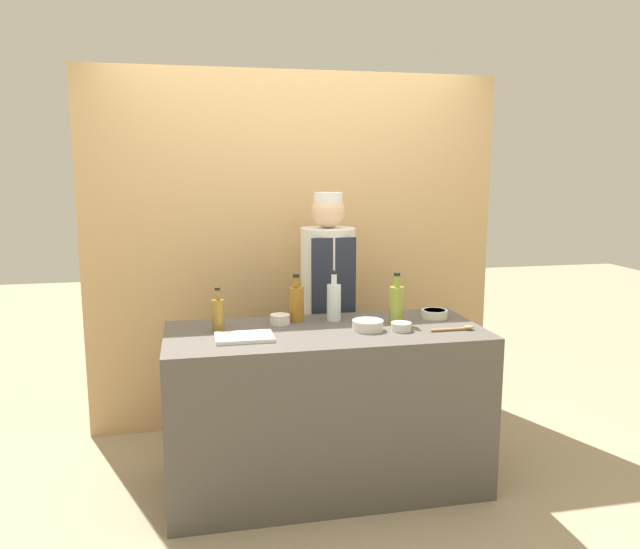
{
  "coord_description": "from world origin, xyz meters",
  "views": [
    {
      "loc": [
        -0.71,
        -3.21,
        1.76
      ],
      "look_at": [
        0.0,
        0.15,
        1.18
      ],
      "focal_mm": 35.0,
      "sensor_mm": 36.0,
      "label": 1
    }
  ],
  "objects_px": {
    "sauce_bowl_red": "(401,326)",
    "chef_center": "(328,309)",
    "sauce_bowl_yellow": "(434,313)",
    "bottle_clear": "(334,301)",
    "wooden_spoon": "(458,328)",
    "bottle_amber": "(296,303)",
    "bottle_vinegar": "(218,314)",
    "bottle_oil": "(396,304)",
    "sauce_bowl_brown": "(368,325)",
    "cutting_board": "(244,337)",
    "sauce_bowl_white": "(280,319)"
  },
  "relations": [
    {
      "from": "sauce_bowl_white",
      "to": "bottle_amber",
      "type": "relative_size",
      "value": 0.41
    },
    {
      "from": "sauce_bowl_white",
      "to": "bottle_amber",
      "type": "distance_m",
      "value": 0.14
    },
    {
      "from": "wooden_spoon",
      "to": "bottle_amber",
      "type": "bearing_deg",
      "value": 154.44
    },
    {
      "from": "sauce_bowl_white",
      "to": "bottle_oil",
      "type": "height_order",
      "value": "bottle_oil"
    },
    {
      "from": "bottle_vinegar",
      "to": "wooden_spoon",
      "type": "xyz_separation_m",
      "value": [
        1.27,
        -0.26,
        -0.08
      ]
    },
    {
      "from": "sauce_bowl_yellow",
      "to": "bottle_clear",
      "type": "xyz_separation_m",
      "value": [
        -0.59,
        0.06,
        0.09
      ]
    },
    {
      "from": "bottle_clear",
      "to": "chef_center",
      "type": "relative_size",
      "value": 0.18
    },
    {
      "from": "sauce_bowl_red",
      "to": "bottle_amber",
      "type": "height_order",
      "value": "bottle_amber"
    },
    {
      "from": "sauce_bowl_yellow",
      "to": "bottle_amber",
      "type": "relative_size",
      "value": 0.56
    },
    {
      "from": "sauce_bowl_brown",
      "to": "sauce_bowl_red",
      "type": "height_order",
      "value": "sauce_bowl_brown"
    },
    {
      "from": "sauce_bowl_red",
      "to": "cutting_board",
      "type": "distance_m",
      "value": 0.85
    },
    {
      "from": "sauce_bowl_red",
      "to": "bottle_oil",
      "type": "relative_size",
      "value": 0.38
    },
    {
      "from": "cutting_board",
      "to": "bottle_amber",
      "type": "xyz_separation_m",
      "value": [
        0.33,
        0.33,
        0.1
      ]
    },
    {
      "from": "bottle_vinegar",
      "to": "cutting_board",
      "type": "bearing_deg",
      "value": -58.32
    },
    {
      "from": "sauce_bowl_brown",
      "to": "chef_center",
      "type": "height_order",
      "value": "chef_center"
    },
    {
      "from": "cutting_board",
      "to": "wooden_spoon",
      "type": "distance_m",
      "value": 1.15
    },
    {
      "from": "chef_center",
      "to": "cutting_board",
      "type": "bearing_deg",
      "value": -130.87
    },
    {
      "from": "bottle_oil",
      "to": "chef_center",
      "type": "xyz_separation_m",
      "value": [
        -0.28,
        0.53,
        -0.13
      ]
    },
    {
      "from": "chef_center",
      "to": "bottle_vinegar",
      "type": "bearing_deg",
      "value": -145.66
    },
    {
      "from": "sauce_bowl_red",
      "to": "sauce_bowl_brown",
      "type": "bearing_deg",
      "value": 164.57
    },
    {
      "from": "sauce_bowl_red",
      "to": "cutting_board",
      "type": "height_order",
      "value": "sauce_bowl_red"
    },
    {
      "from": "bottle_vinegar",
      "to": "bottle_clear",
      "type": "xyz_separation_m",
      "value": [
        0.66,
        0.1,
        0.02
      ]
    },
    {
      "from": "sauce_bowl_yellow",
      "to": "cutting_board",
      "type": "distance_m",
      "value": 1.16
    },
    {
      "from": "sauce_bowl_brown",
      "to": "wooden_spoon",
      "type": "height_order",
      "value": "sauce_bowl_brown"
    },
    {
      "from": "cutting_board",
      "to": "sauce_bowl_red",
      "type": "bearing_deg",
      "value": -0.31
    },
    {
      "from": "bottle_vinegar",
      "to": "bottle_clear",
      "type": "height_order",
      "value": "bottle_clear"
    },
    {
      "from": "cutting_board",
      "to": "bottle_amber",
      "type": "distance_m",
      "value": 0.47
    },
    {
      "from": "sauce_bowl_yellow",
      "to": "sauce_bowl_red",
      "type": "height_order",
      "value": "sauce_bowl_yellow"
    },
    {
      "from": "bottle_clear",
      "to": "sauce_bowl_yellow",
      "type": "bearing_deg",
      "value": -6.06
    },
    {
      "from": "cutting_board",
      "to": "bottle_oil",
      "type": "xyz_separation_m",
      "value": [
        0.87,
        0.16,
        0.1
      ]
    },
    {
      "from": "sauce_bowl_red",
      "to": "chef_center",
      "type": "bearing_deg",
      "value": 109.97
    },
    {
      "from": "sauce_bowl_yellow",
      "to": "chef_center",
      "type": "height_order",
      "value": "chef_center"
    },
    {
      "from": "sauce_bowl_yellow",
      "to": "bottle_vinegar",
      "type": "distance_m",
      "value": 1.26
    },
    {
      "from": "cutting_board",
      "to": "chef_center",
      "type": "distance_m",
      "value": 0.91
    },
    {
      "from": "bottle_clear",
      "to": "bottle_oil",
      "type": "bearing_deg",
      "value": -23.18
    },
    {
      "from": "sauce_bowl_yellow",
      "to": "bottle_amber",
      "type": "xyz_separation_m",
      "value": [
        -0.81,
        0.09,
        0.08
      ]
    },
    {
      "from": "sauce_bowl_white",
      "to": "wooden_spoon",
      "type": "xyz_separation_m",
      "value": [
        0.93,
        -0.34,
        -0.02
      ]
    },
    {
      "from": "sauce_bowl_red",
      "to": "bottle_clear",
      "type": "bearing_deg",
      "value": 134.97
    },
    {
      "from": "sauce_bowl_white",
      "to": "sauce_bowl_red",
      "type": "bearing_deg",
      "value": -24.13
    },
    {
      "from": "bottle_vinegar",
      "to": "bottle_clear",
      "type": "relative_size",
      "value": 0.82
    },
    {
      "from": "sauce_bowl_red",
      "to": "chef_center",
      "type": "distance_m",
      "value": 0.74
    },
    {
      "from": "sauce_bowl_white",
      "to": "bottle_clear",
      "type": "relative_size",
      "value": 0.39
    },
    {
      "from": "bottle_amber",
      "to": "bottle_vinegar",
      "type": "height_order",
      "value": "bottle_amber"
    },
    {
      "from": "sauce_bowl_brown",
      "to": "wooden_spoon",
      "type": "xyz_separation_m",
      "value": [
        0.48,
        -0.11,
        -0.02
      ]
    },
    {
      "from": "bottle_clear",
      "to": "bottle_vinegar",
      "type": "bearing_deg",
      "value": -171.34
    },
    {
      "from": "bottle_amber",
      "to": "bottle_vinegar",
      "type": "xyz_separation_m",
      "value": [
        -0.45,
        -0.13,
        -0.01
      ]
    },
    {
      "from": "bottle_oil",
      "to": "bottle_vinegar",
      "type": "bearing_deg",
      "value": 177.7
    },
    {
      "from": "sauce_bowl_brown",
      "to": "bottle_clear",
      "type": "relative_size",
      "value": 0.58
    },
    {
      "from": "wooden_spoon",
      "to": "chef_center",
      "type": "bearing_deg",
      "value": 126.52
    },
    {
      "from": "sauce_bowl_brown",
      "to": "bottle_oil",
      "type": "height_order",
      "value": "bottle_oil"
    }
  ]
}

